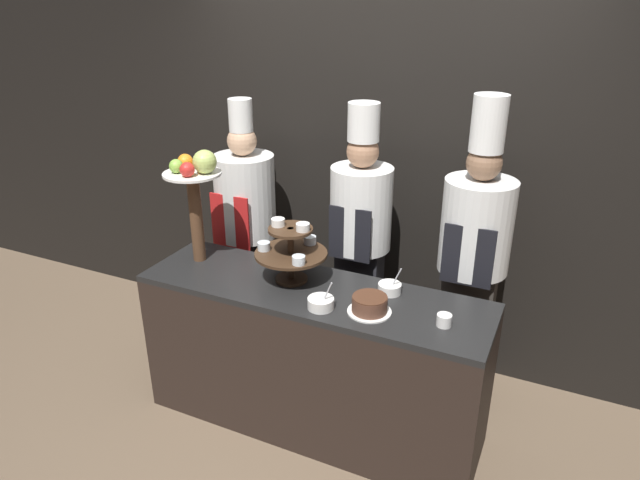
# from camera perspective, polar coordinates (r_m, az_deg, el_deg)

# --- Properties ---
(ground_plane) EXTENTS (14.00, 14.00, 0.00)m
(ground_plane) POSITION_cam_1_polar(r_m,az_deg,el_deg) (3.41, -2.90, -20.38)
(ground_plane) COLOR brown
(wall_back) EXTENTS (10.00, 0.06, 2.80)m
(wall_back) POSITION_cam_1_polar(r_m,az_deg,el_deg) (3.73, 5.74, 8.48)
(wall_back) COLOR black
(wall_back) RESTS_ON ground_plane
(buffet_counter) EXTENTS (1.93, 0.56, 0.89)m
(buffet_counter) POSITION_cam_1_polar(r_m,az_deg,el_deg) (3.31, -0.75, -11.75)
(buffet_counter) COLOR black
(buffet_counter) RESTS_ON ground_plane
(tiered_stand) EXTENTS (0.40, 0.40, 0.35)m
(tiered_stand) POSITION_cam_1_polar(r_m,az_deg,el_deg) (3.09, -2.93, -0.92)
(tiered_stand) COLOR #3D2819
(tiered_stand) RESTS_ON buffet_counter
(fruit_pedestal) EXTENTS (0.33, 0.33, 0.67)m
(fruit_pedestal) POSITION_cam_1_polar(r_m,az_deg,el_deg) (3.31, -12.35, 5.57)
(fruit_pedestal) COLOR brown
(fruit_pedestal) RESTS_ON buffet_counter
(cake_round) EXTENTS (0.22, 0.22, 0.09)m
(cake_round) POSITION_cam_1_polar(r_m,az_deg,el_deg) (2.86, 4.98, -6.47)
(cake_round) COLOR white
(cake_round) RESTS_ON buffet_counter
(cup_white) EXTENTS (0.07, 0.07, 0.06)m
(cup_white) POSITION_cam_1_polar(r_m,az_deg,el_deg) (2.81, 12.31, -7.84)
(cup_white) COLOR white
(cup_white) RESTS_ON buffet_counter
(serving_bowl_near) EXTENTS (0.14, 0.14, 0.16)m
(serving_bowl_near) POSITION_cam_1_polar(r_m,az_deg,el_deg) (2.89, 0.08, -6.32)
(serving_bowl_near) COLOR white
(serving_bowl_near) RESTS_ON buffet_counter
(serving_bowl_far) EXTENTS (0.12, 0.12, 0.16)m
(serving_bowl_far) POSITION_cam_1_polar(r_m,az_deg,el_deg) (3.05, 6.99, -4.80)
(serving_bowl_far) COLOR white
(serving_bowl_far) RESTS_ON buffet_counter
(chef_left) EXTENTS (0.40, 0.40, 1.76)m
(chef_left) POSITION_cam_1_polar(r_m,az_deg,el_deg) (3.87, -7.39, 1.96)
(chef_left) COLOR #28282D
(chef_left) RESTS_ON ground_plane
(chef_center_left) EXTENTS (0.37, 0.37, 1.80)m
(chef_center_left) POSITION_cam_1_polar(r_m,az_deg,el_deg) (3.51, 4.04, 0.51)
(chef_center_left) COLOR #28282D
(chef_center_left) RESTS_ON ground_plane
(chef_center_right) EXTENTS (0.39, 0.39, 1.89)m
(chef_center_right) POSITION_cam_1_polar(r_m,az_deg,el_deg) (3.34, 15.10, -1.23)
(chef_center_right) COLOR #38332D
(chef_center_right) RESTS_ON ground_plane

